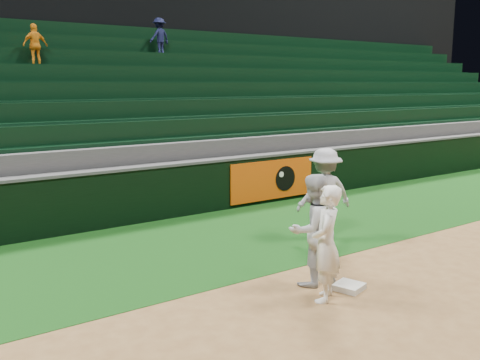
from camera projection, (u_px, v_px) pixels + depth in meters
name	position (u px, v px, depth m)	size (l,w,h in m)	color
ground	(324.00, 288.00, 8.02)	(70.00, 70.00, 0.00)	brown
foul_grass	(216.00, 240.00, 10.44)	(36.00, 4.20, 0.01)	#0D340D
upper_deck	(17.00, 7.00, 20.99)	(40.00, 12.00, 12.00)	black
first_base	(349.00, 287.00, 7.95)	(0.39, 0.39, 0.09)	silver
first_baseman	(326.00, 243.00, 7.44)	(0.60, 0.40, 1.65)	white
baserunner	(312.00, 230.00, 8.04)	(0.83, 0.65, 1.71)	#ADB1B8
base_coach	(325.00, 193.00, 10.47)	(1.15, 0.66, 1.78)	#A0A2AE
field_wall	(165.00, 191.00, 12.11)	(36.00, 0.45, 1.25)	black
stadium_seating	(101.00, 131.00, 14.93)	(36.00, 5.95, 5.05)	#38383A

